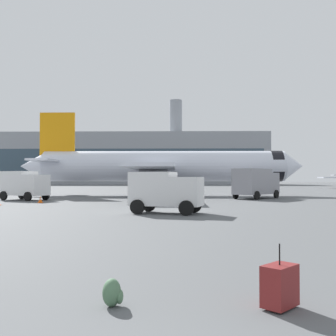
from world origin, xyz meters
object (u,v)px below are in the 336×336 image
(airplane_at_gate, at_px, (162,167))
(rolling_suitcase, at_px, (280,286))
(safety_cone_near, at_px, (40,200))
(traveller_backpack, at_px, (113,293))
(service_truck, at_px, (24,184))
(cargo_van, at_px, (165,190))
(fuel_truck, at_px, (256,182))
(safety_cone_far, at_px, (153,191))

(airplane_at_gate, distance_m, rolling_suitcase, 43.40)
(safety_cone_near, height_order, traveller_backpack, safety_cone_near)
(airplane_at_gate, height_order, safety_cone_near, airplane_at_gate)
(airplane_at_gate, bearing_deg, traveller_backpack, -89.12)
(service_truck, relative_size, cargo_van, 1.10)
(fuel_truck, relative_size, cargo_van, 1.28)
(service_truck, bearing_deg, rolling_suitcase, -62.57)
(rolling_suitcase, bearing_deg, safety_cone_near, 116.00)
(cargo_van, bearing_deg, safety_cone_far, 94.74)
(service_truck, distance_m, cargo_van, 20.61)
(safety_cone_near, height_order, rolling_suitcase, rolling_suitcase)
(service_truck, bearing_deg, safety_cone_far, 57.34)
(cargo_van, height_order, rolling_suitcase, cargo_van)
(safety_cone_near, bearing_deg, traveller_backpack, -68.80)
(airplane_at_gate, distance_m, fuel_truck, 12.74)
(service_truck, relative_size, safety_cone_near, 8.87)
(safety_cone_near, relative_size, safety_cone_far, 0.99)
(airplane_at_gate, bearing_deg, safety_cone_far, 101.70)
(airplane_at_gate, bearing_deg, service_truck, -142.03)
(cargo_van, bearing_deg, service_truck, 134.81)
(traveller_backpack, bearing_deg, service_truck, 113.37)
(fuel_truck, distance_m, cargo_van, 20.13)
(safety_cone_near, relative_size, rolling_suitcase, 0.54)
(fuel_truck, bearing_deg, traveller_backpack, -105.08)
(traveller_backpack, bearing_deg, fuel_truck, 74.92)
(safety_cone_near, bearing_deg, cargo_van, -42.22)
(service_truck, distance_m, safety_cone_near, 5.41)
(service_truck, distance_m, rolling_suitcase, 36.81)
(safety_cone_far, bearing_deg, airplane_at_gate, -78.30)
(service_truck, relative_size, safety_cone_far, 8.76)
(safety_cone_far, relative_size, traveller_backpack, 1.26)
(airplane_at_gate, distance_m, safety_cone_far, 8.75)
(cargo_van, xyz_separation_m, rolling_suitcase, (2.43, -18.04, -1.06))
(safety_cone_near, relative_size, traveller_backpack, 1.24)
(cargo_van, height_order, safety_cone_near, cargo_van)
(service_truck, distance_m, fuel_truck, 23.98)
(safety_cone_far, bearing_deg, fuel_truck, -51.62)
(cargo_van, bearing_deg, traveller_backpack, -91.39)
(service_truck, height_order, safety_cone_far, service_truck)
(cargo_van, distance_m, rolling_suitcase, 18.23)
(airplane_at_gate, xyz_separation_m, cargo_van, (1.10, -25.09, -2.21))
(service_truck, relative_size, fuel_truck, 0.86)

